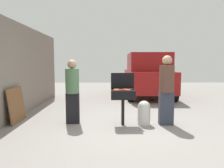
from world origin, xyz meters
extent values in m
plane|color=gray|center=(0.00, 0.00, 0.00)|extent=(24.00, 24.00, 0.00)
cube|color=slate|center=(-3.11, 1.00, 1.37)|extent=(0.24, 8.00, 2.74)
cylinder|color=black|center=(-0.03, 0.06, 0.34)|extent=(0.08, 0.08, 0.68)
cube|color=black|center=(-0.03, 0.06, 0.79)|extent=(0.60, 0.44, 0.22)
cube|color=black|center=(-0.03, 0.28, 1.11)|extent=(0.60, 0.05, 0.42)
cylinder|color=#B74C33|center=(0.03, 0.15, 0.91)|extent=(0.13, 0.04, 0.03)
cylinder|color=#C6593D|center=(-0.20, 0.11, 0.91)|extent=(0.13, 0.04, 0.03)
cylinder|color=#B74C33|center=(-0.21, -0.01, 0.91)|extent=(0.13, 0.03, 0.03)
cylinder|color=#AD4228|center=(0.02, 0.10, 0.91)|extent=(0.13, 0.04, 0.03)
cylinder|color=#AD4228|center=(0.06, 0.03, 0.91)|extent=(0.13, 0.04, 0.03)
cylinder|color=#AD4228|center=(-0.06, -0.07, 0.91)|extent=(0.13, 0.04, 0.03)
cylinder|color=#B74C33|center=(-0.19, 0.17, 0.91)|extent=(0.13, 0.03, 0.03)
cylinder|color=#B74C33|center=(-0.22, -0.05, 0.91)|extent=(0.13, 0.04, 0.03)
cylinder|color=#AD4228|center=(0.02, 0.18, 0.91)|extent=(0.13, 0.03, 0.03)
cylinder|color=#C6593D|center=(-0.11, 0.06, 0.91)|extent=(0.13, 0.04, 0.03)
cylinder|color=#AD4228|center=(0.07, -0.05, 0.91)|extent=(0.13, 0.03, 0.03)
cylinder|color=#C6593D|center=(0.16, 0.12, 0.91)|extent=(0.13, 0.04, 0.03)
cylinder|color=#B74C33|center=(0.08, -0.11, 0.91)|extent=(0.13, 0.04, 0.03)
cylinder|color=#C6593D|center=(-0.19, -0.11, 0.91)|extent=(0.13, 0.03, 0.03)
cylinder|color=silver|center=(0.51, 0.07, 0.23)|extent=(0.32, 0.32, 0.46)
sphere|color=silver|center=(0.51, 0.07, 0.46)|extent=(0.31, 0.31, 0.31)
cube|color=black|center=(-1.33, 0.24, 0.40)|extent=(0.33, 0.18, 0.80)
cylinder|color=#4C724C|center=(-1.33, 0.24, 1.11)|extent=(0.35, 0.35, 0.63)
sphere|color=tan|center=(-1.33, 0.24, 1.54)|extent=(0.23, 0.23, 0.23)
cube|color=#333847|center=(1.07, 0.07, 0.42)|extent=(0.35, 0.19, 0.85)
cylinder|color=brown|center=(1.07, 0.07, 1.18)|extent=(0.37, 0.37, 0.67)
sphere|color=tan|center=(1.07, 0.07, 1.64)|extent=(0.25, 0.25, 0.25)
cube|color=maroon|center=(1.44, 4.93, 0.77)|extent=(2.01, 4.45, 0.90)
cube|color=maroon|center=(1.43, 4.73, 1.62)|extent=(1.82, 2.64, 0.80)
cylinder|color=black|center=(2.30, 3.37, 0.32)|extent=(0.24, 0.65, 0.64)
cylinder|color=black|center=(0.50, 3.41, 0.32)|extent=(0.24, 0.65, 0.64)
cylinder|color=black|center=(2.38, 6.45, 0.32)|extent=(0.24, 0.65, 0.64)
cylinder|color=black|center=(0.58, 6.49, 0.32)|extent=(0.24, 0.65, 0.64)
cube|color=brown|center=(-2.86, 0.40, 0.46)|extent=(0.14, 0.90, 0.92)
camera|label=1|loc=(-0.40, -5.25, 1.57)|focal=34.23mm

